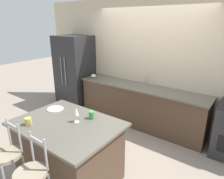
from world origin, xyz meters
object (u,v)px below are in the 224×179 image
object	(u,v)px
coffee_mug	(28,121)
tumbler_cup	(92,115)
refrigerator	(75,72)
pumpkin_decoration	(93,76)
bar_stool_near	(9,163)
wine_glass	(76,112)
dinner_plate	(55,109)

from	to	relation	value
coffee_mug	tumbler_cup	size ratio (longest dim) A/B	1.13
refrigerator	pumpkin_decoration	xyz separation A→B (m)	(0.66, -0.02, 0.00)
refrigerator	bar_stool_near	bearing A→B (deg)	-58.54
tumbler_cup	pumpkin_decoration	xyz separation A→B (m)	(-1.43, 1.64, -0.01)
refrigerator	pumpkin_decoration	distance (m)	0.66
bar_stool_near	pumpkin_decoration	world-z (taller)	bar_stool_near
wine_glass	tumbler_cup	world-z (taller)	wine_glass
refrigerator	bar_stool_near	world-z (taller)	refrigerator
bar_stool_near	tumbler_cup	world-z (taller)	bar_stool_near
coffee_mug	dinner_plate	bearing A→B (deg)	102.73
refrigerator	bar_stool_near	distance (m)	3.16
tumbler_cup	pumpkin_decoration	bearing A→B (deg)	130.94
refrigerator	coffee_mug	bearing A→B (deg)	-56.42
tumbler_cup	bar_stool_near	bearing A→B (deg)	-113.51
pumpkin_decoration	dinner_plate	bearing A→B (deg)	-66.84
bar_stool_near	coffee_mug	xyz separation A→B (m)	(-0.11, 0.38, 0.36)
tumbler_cup	pumpkin_decoration	world-z (taller)	same
wine_glass	coffee_mug	size ratio (longest dim) A/B	1.76
wine_glass	tumbler_cup	distance (m)	0.25
coffee_mug	tumbler_cup	bearing A→B (deg)	49.07
dinner_plate	tumbler_cup	world-z (taller)	tumbler_cup
bar_stool_near	dinner_plate	size ratio (longest dim) A/B	4.36
bar_stool_near	coffee_mug	world-z (taller)	bar_stool_near
dinner_plate	tumbler_cup	distance (m)	0.69
dinner_plate	wine_glass	world-z (taller)	wine_glass
refrigerator	dinner_plate	size ratio (longest dim) A/B	7.40
wine_glass	coffee_mug	distance (m)	0.64
wine_glass	refrigerator	bearing A→B (deg)	136.85
dinner_plate	pumpkin_decoration	bearing A→B (deg)	113.16
dinner_plate	coffee_mug	size ratio (longest dim) A/B	2.03
coffee_mug	bar_stool_near	bearing A→B (deg)	-73.49
bar_stool_near	pumpkin_decoration	xyz separation A→B (m)	(-0.98, 2.66, 0.35)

